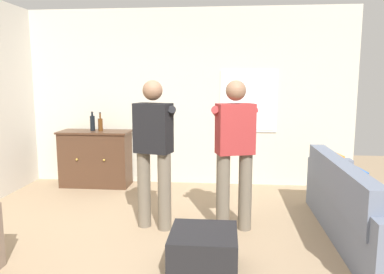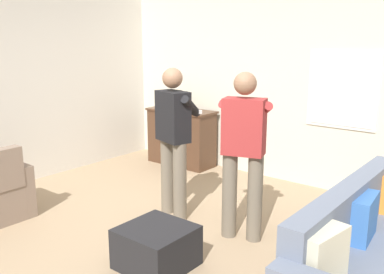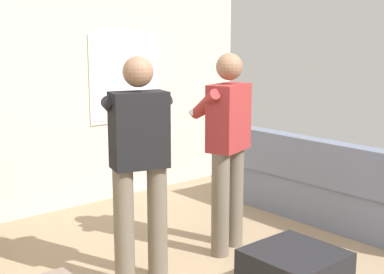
# 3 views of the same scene
# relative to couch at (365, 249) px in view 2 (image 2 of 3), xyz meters

# --- Properties ---
(ground) EXTENTS (10.40, 10.40, 0.00)m
(ground) POSITION_rel_couch_xyz_m (-1.95, -0.54, -0.34)
(ground) COLOR #9E8466
(wall_back_with_window) EXTENTS (5.20, 0.15, 2.80)m
(wall_back_with_window) POSITION_rel_couch_xyz_m (-1.93, 2.12, 1.06)
(wall_back_with_window) COLOR beige
(wall_back_with_window) RESTS_ON ground
(couch) EXTENTS (0.57, 2.44, 0.85)m
(couch) POSITION_rel_couch_xyz_m (0.00, 0.00, 0.00)
(couch) COLOR slate
(couch) RESTS_ON ground
(sideboard_cabinet) EXTENTS (1.12, 0.49, 0.89)m
(sideboard_cabinet) POSITION_rel_couch_xyz_m (-3.42, 1.76, 0.11)
(sideboard_cabinet) COLOR #472D1E
(sideboard_cabinet) RESTS_ON ground
(bottle_wine_green) EXTENTS (0.08, 0.08, 0.30)m
(bottle_wine_green) POSITION_rel_couch_xyz_m (-3.46, 1.79, 0.68)
(bottle_wine_green) COLOR black
(bottle_wine_green) RESTS_ON sideboard_cabinet
(bottle_liquor_amber) EXTENTS (0.07, 0.07, 0.29)m
(bottle_liquor_amber) POSITION_rel_couch_xyz_m (-3.34, 1.80, 0.66)
(bottle_liquor_amber) COLOR #593314
(bottle_liquor_amber) RESTS_ON sideboard_cabinet
(ottoman) EXTENTS (0.59, 0.59, 0.37)m
(ottoman) POSITION_rel_couch_xyz_m (-1.53, -0.81, -0.15)
(ottoman) COLOR black
(ottoman) RESTS_ON ground
(person_standing_left) EXTENTS (0.54, 0.52, 1.68)m
(person_standing_left) POSITION_rel_couch_xyz_m (-2.15, 0.14, 0.60)
(person_standing_left) COLOR #6B6051
(person_standing_left) RESTS_ON ground
(person_standing_right) EXTENTS (0.53, 0.52, 1.68)m
(person_standing_right) POSITION_rel_couch_xyz_m (-1.25, 0.15, 0.60)
(person_standing_right) COLOR #6B6051
(person_standing_right) RESTS_ON ground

